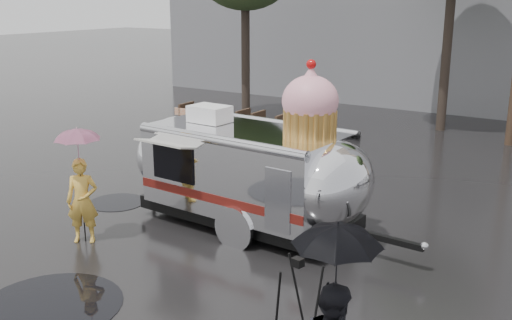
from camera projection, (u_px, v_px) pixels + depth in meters
The scene contains 8 objects.
ground at pixel (154, 308), 9.17m from camera, with size 120.00×120.00×0.00m, color black.
puddles at pixel (101, 318), 8.89m from camera, with size 9.86×7.77×0.01m.
barricade_row at pixel (231, 123), 20.01m from camera, with size 4.30×0.80×1.00m.
airstream_trailer at pixel (251, 168), 12.12m from camera, with size 6.68×2.64×3.60m.
person_left at pixel (82, 201), 11.47m from camera, with size 0.60×0.40×1.66m, color gold.
umbrella_pink at pixel (78, 146), 11.18m from camera, with size 1.06×1.06×2.28m.
umbrella_black at pixel (337, 258), 6.33m from camera, with size 1.19×1.19×2.36m.
tripod at pixel (297, 305), 7.38m from camera, with size 0.62×0.64×1.58m.
Camera 1 is at (5.79, -6.07, 4.64)m, focal length 42.00 mm.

